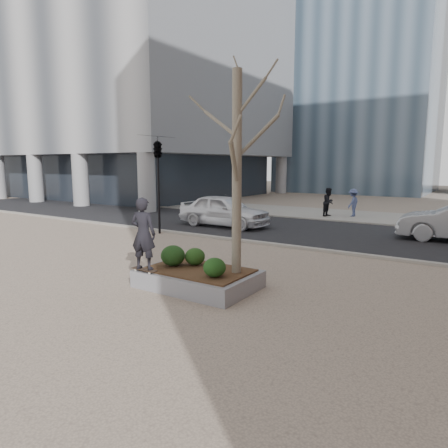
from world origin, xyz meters
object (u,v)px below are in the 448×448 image
Objects in this scene: skateboard at (144,270)px; police_car at (224,210)px; skateboarder at (143,234)px; planter at (198,279)px.

police_car is (-4.02, 9.87, 0.36)m from skateboard.
police_car is at bearing -82.62° from skateboarder.
police_car is at bearing 119.62° from planter.
skateboarder is 0.39× the size of police_car.
skateboard is at bearing 180.00° from skateboarder.
skateboard is 0.16× the size of police_car.
skateboarder is (0.00, 0.00, 0.97)m from skateboard.
planter is 1.87m from skateboarder.
skateboarder is at bearing 0.00° from skateboard.
police_car reaches higher than skateboard.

